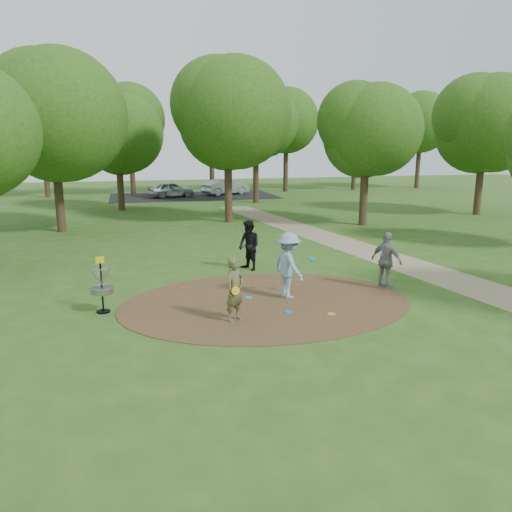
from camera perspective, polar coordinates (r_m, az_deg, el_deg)
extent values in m
plane|color=#2D5119|center=(14.36, 1.23, -5.31)|extent=(100.00, 100.00, 0.00)
cylinder|color=#47301C|center=(14.36, 1.23, -5.27)|extent=(8.40, 8.40, 0.02)
cube|color=#8C7A5B|center=(18.82, 18.86, -1.61)|extent=(7.55, 39.89, 0.01)
cube|color=black|center=(43.73, -7.16, 6.82)|extent=(14.00, 8.00, 0.01)
imported|color=brown|center=(12.65, -2.43, -3.87)|extent=(0.73, 0.69, 1.67)
cylinder|color=yellow|center=(12.42, -2.35, -3.96)|extent=(0.22, 0.09, 0.22)
imported|color=#7E9EBC|center=(14.58, 3.73, -1.09)|extent=(1.04, 1.41, 1.95)
cylinder|color=blue|center=(14.73, 6.40, -0.34)|extent=(0.30, 0.29, 0.08)
imported|color=black|center=(17.78, -0.80, 1.21)|extent=(0.98, 1.07, 1.79)
cylinder|color=blue|center=(17.83, -0.14, 0.92)|extent=(0.23, 0.13, 0.22)
imported|color=gray|center=(15.96, 14.68, -0.52)|extent=(0.88, 1.14, 1.81)
cylinder|color=silver|center=(15.87, 14.38, 0.35)|extent=(0.23, 0.09, 0.22)
cylinder|color=#189EC3|center=(14.68, -0.87, -4.78)|extent=(0.22, 0.22, 0.02)
cylinder|color=#0C78D1|center=(13.50, 3.72, -6.40)|extent=(0.22, 0.22, 0.02)
cylinder|color=red|center=(15.85, -8.23, -3.59)|extent=(0.22, 0.22, 0.02)
imported|color=#B4B8BC|center=(42.95, -9.67, 7.51)|extent=(4.11, 2.47, 1.31)
imported|color=#B6BBBE|center=(44.54, -3.48, 7.90)|extent=(4.47, 2.97, 1.39)
cylinder|color=orange|center=(13.46, 8.60, -6.58)|extent=(0.22, 0.22, 0.02)
cylinder|color=black|center=(13.96, -17.21, -3.53)|extent=(0.05, 0.05, 1.35)
cylinder|color=black|center=(14.15, -17.03, -6.08)|extent=(0.36, 0.36, 0.04)
cylinder|color=gray|center=(13.98, -17.19, -3.75)|extent=(0.60, 0.60, 0.16)
torus|color=gray|center=(13.95, -17.21, -3.43)|extent=(0.63, 0.63, 0.03)
torus|color=gray|center=(13.82, -17.36, -1.24)|extent=(0.58, 0.58, 0.02)
cube|color=yellow|center=(13.77, -17.42, -0.43)|extent=(0.22, 0.02, 0.18)
cylinder|color=#332316|center=(27.43, -21.60, 6.53)|extent=(0.44, 0.44, 3.80)
sphere|color=#284813|center=(27.33, -22.25, 14.21)|extent=(6.47, 6.47, 6.47)
cylinder|color=#332316|center=(28.80, -3.18, 8.03)|extent=(0.44, 0.44, 4.18)
sphere|color=#284813|center=(28.74, -3.28, 15.58)|extent=(6.16, 6.16, 6.16)
cylinder|color=#332316|center=(28.31, 12.23, 7.10)|extent=(0.44, 0.44, 3.61)
sphere|color=#284813|center=(28.19, 12.54, 13.49)|extent=(4.90, 4.90, 4.90)
cylinder|color=#332316|center=(35.23, -15.24, 7.85)|extent=(0.44, 0.44, 3.42)
sphere|color=#284813|center=(35.12, -15.54, 12.95)|extent=(5.20, 5.20, 5.20)
cylinder|color=#332316|center=(38.45, -0.02, 9.38)|extent=(0.44, 0.44, 4.37)
sphere|color=#284813|center=(38.41, -0.02, 14.85)|extent=(5.40, 5.40, 5.40)
cylinder|color=#332316|center=(34.87, 24.14, 7.46)|extent=(0.44, 0.44, 3.80)
sphere|color=#284813|center=(34.79, 24.68, 13.27)|extent=(5.98, 5.98, 5.98)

